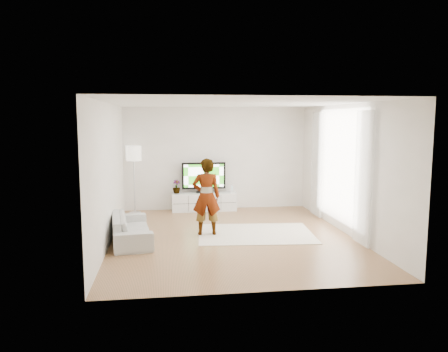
{
  "coord_description": "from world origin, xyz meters",
  "views": [
    {
      "loc": [
        -1.37,
        -8.9,
        2.48
      ],
      "look_at": [
        -0.12,
        0.4,
        1.25
      ],
      "focal_mm": 35.0,
      "sensor_mm": 36.0,
      "label": 1
    }
  ],
  "objects": [
    {
      "name": "media_console",
      "position": [
        -0.35,
        2.76,
        0.25
      ],
      "size": [
        1.74,
        0.5,
        0.49
      ],
      "color": "white",
      "rests_on": "floor"
    },
    {
      "name": "curtain_near",
      "position": [
        2.4,
        -1.0,
        1.35
      ],
      "size": [
        0.04,
        0.7,
        2.6
      ],
      "primitive_type": "cube",
      "color": "white",
      "rests_on": "floor"
    },
    {
      "name": "game_console",
      "position": [
        0.41,
        2.76,
        0.6
      ],
      "size": [
        0.07,
        0.16,
        0.21
      ],
      "rotation": [
        0.0,
        0.0,
        -0.17
      ],
      "color": "white",
      "rests_on": "media_console"
    },
    {
      "name": "window",
      "position": [
        2.48,
        0.3,
        1.45
      ],
      "size": [
        0.01,
        2.6,
        2.5
      ],
      "primitive_type": "cube",
      "color": "white",
      "rests_on": "wall_right"
    },
    {
      "name": "wall_front",
      "position": [
        0.0,
        -3.0,
        1.4
      ],
      "size": [
        5.0,
        0.02,
        2.8
      ],
      "primitive_type": "cube",
      "color": "white",
      "rests_on": "floor"
    },
    {
      "name": "wall_back",
      "position": [
        0.0,
        3.0,
        1.4
      ],
      "size": [
        5.0,
        0.02,
        2.8
      ],
      "primitive_type": "cube",
      "color": "white",
      "rests_on": "floor"
    },
    {
      "name": "floor_lamp",
      "position": [
        -2.2,
        2.69,
        1.51
      ],
      "size": [
        0.4,
        0.4,
        1.78
      ],
      "color": "silver",
      "rests_on": "floor"
    },
    {
      "name": "sofa",
      "position": [
        -2.09,
        -0.05,
        0.28
      ],
      "size": [
        0.97,
        1.97,
        0.55
      ],
      "primitive_type": "imported",
      "rotation": [
        0.0,
        0.0,
        1.7
      ],
      "color": "silver",
      "rests_on": "floor"
    },
    {
      "name": "rug",
      "position": [
        0.54,
        0.17,
        0.01
      ],
      "size": [
        2.6,
        1.98,
        0.01
      ],
      "primitive_type": "cube",
      "rotation": [
        0.0,
        0.0,
        -0.09
      ],
      "color": "white",
      "rests_on": "floor"
    },
    {
      "name": "ceiling",
      "position": [
        0.0,
        0.0,
        2.8
      ],
      "size": [
        6.0,
        6.0,
        0.0
      ],
      "primitive_type": "plane",
      "color": "white",
      "rests_on": "wall_back"
    },
    {
      "name": "floor",
      "position": [
        0.0,
        0.0,
        0.0
      ],
      "size": [
        6.0,
        6.0,
        0.0
      ],
      "primitive_type": "plane",
      "color": "#B0754F",
      "rests_on": "ground"
    },
    {
      "name": "potted_plant",
      "position": [
        -1.1,
        2.77,
        0.67
      ],
      "size": [
        0.24,
        0.24,
        0.36
      ],
      "primitive_type": "imported",
      "rotation": [
        0.0,
        0.0,
        0.19
      ],
      "color": "#3F7238",
      "rests_on": "media_console"
    },
    {
      "name": "curtain_far",
      "position": [
        2.4,
        1.6,
        1.35
      ],
      "size": [
        0.04,
        0.7,
        2.6
      ],
      "primitive_type": "cube",
      "color": "white",
      "rests_on": "floor"
    },
    {
      "name": "wall_right",
      "position": [
        2.5,
        0.0,
        1.4
      ],
      "size": [
        0.02,
        6.0,
        2.8
      ],
      "primitive_type": "cube",
      "color": "white",
      "rests_on": "floor"
    },
    {
      "name": "television",
      "position": [
        -0.35,
        2.79,
        0.94
      ],
      "size": [
        1.18,
        0.23,
        0.82
      ],
      "color": "black",
      "rests_on": "media_console"
    },
    {
      "name": "wall_left",
      "position": [
        -2.5,
        0.0,
        1.4
      ],
      "size": [
        0.02,
        6.0,
        2.8
      ],
      "primitive_type": "cube",
      "color": "white",
      "rests_on": "floor"
    },
    {
      "name": "player",
      "position": [
        -0.52,
        0.24,
        0.84
      ],
      "size": [
        0.61,
        0.41,
        1.65
      ],
      "primitive_type": "imported",
      "rotation": [
        0.0,
        0.0,
        3.12
      ],
      "color": "#334772",
      "rests_on": "rug"
    }
  ]
}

